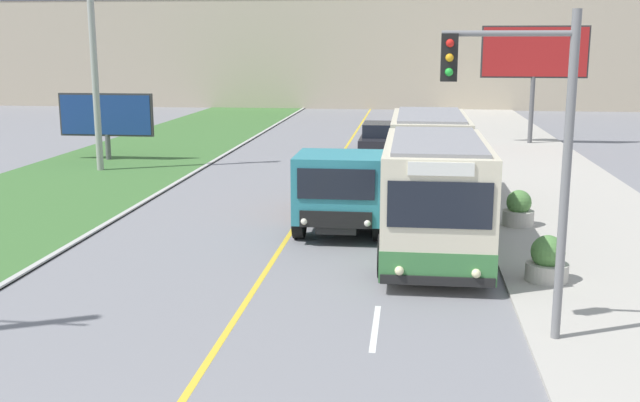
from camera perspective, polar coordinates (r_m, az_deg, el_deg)
The scene contains 9 objects.
city_bus at distance 21.96m, azimuth 8.49°, elevation 1.94°, with size 2.62×12.85×3.03m.
dump_truck at distance 21.44m, azimuth 1.73°, elevation 0.87°, with size 2.50×6.13×2.34m.
car_distant at distance 37.50m, azimuth 4.50°, elevation 4.79°, with size 1.80×4.30×1.45m.
utility_pole_far at distance 32.83m, azimuth -16.97°, elevation 12.28°, with size 1.80×0.28×11.50m.
traffic_light_mast at distance 13.36m, azimuth 15.68°, elevation 4.78°, with size 2.28×0.32×5.85m.
billboard_large at distance 41.59m, azimuth 16.03°, elevation 10.61°, with size 5.53×0.24×6.24m.
billboard_small at distance 35.95m, azimuth -15.98°, elevation 6.26°, with size 4.42×0.24×3.09m.
planter_round_near at distance 17.49m, azimuth 16.94°, elevation -4.39°, with size 0.94×0.94×1.04m.
planter_round_second at distance 22.54m, azimuth 14.89°, elevation -0.67°, with size 0.90×0.90×1.05m.
Camera 1 is at (3.32, -5.62, 5.26)m, focal length 42.00 mm.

